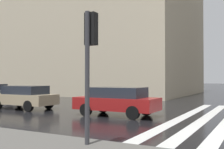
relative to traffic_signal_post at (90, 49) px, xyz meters
The scene contains 4 objects.
haussmann_block_mid 30.10m from the traffic_signal_post, 32.29° to the left, with size 17.75×25.36×18.50m.
traffic_signal_post is the anchor object (origin of this frame).
car_red 6.66m from the traffic_signal_post, 21.02° to the left, with size 1.85×4.10×1.41m.
car_champagne 10.66m from the traffic_signal_post, 55.30° to the left, with size 1.85×4.10×1.41m.
Camera 1 is at (-9.38, 0.42, 1.80)m, focal length 43.64 mm.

